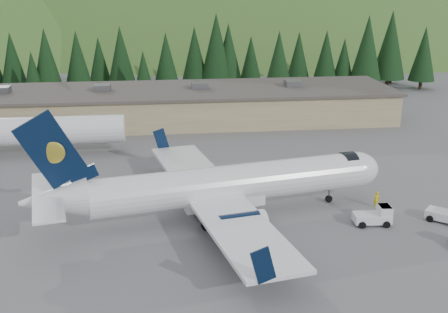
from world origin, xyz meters
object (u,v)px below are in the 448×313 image
airliner (221,186)px  ramp_worker (376,199)px  terminal_building (168,105)px  second_airliner (13,131)px  baggage_tug_a (376,216)px

airliner → ramp_worker: bearing=-10.0°
terminal_building → ramp_worker: bearing=-62.8°
second_airliner → ramp_worker: second_airliner is taller
terminal_building → baggage_tug_a: bearing=-66.7°
second_airliner → baggage_tug_a: (37.81, -25.60, -2.52)m
airliner → ramp_worker: 15.59m
second_airliner → baggage_tug_a: bearing=-34.1°
baggage_tug_a → terminal_building: terminal_building is taller
second_airliner → baggage_tug_a: 45.73m
second_airliner → terminal_building: (19.91, 16.00, -0.70)m
baggage_tug_a → second_airliner: bearing=149.9°
baggage_tug_a → ramp_worker: size_ratio=2.04×
baggage_tug_a → terminal_building: (-17.89, 41.60, 1.82)m
ramp_worker → baggage_tug_a: bearing=64.6°
baggage_tug_a → ramp_worker: (1.55, 3.76, 0.05)m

